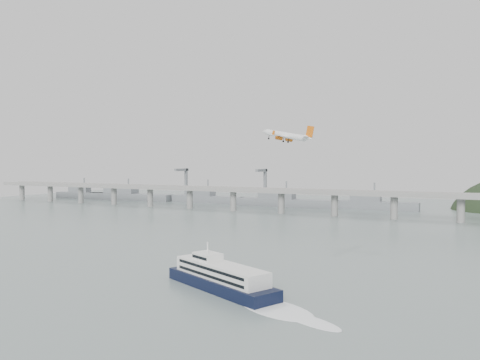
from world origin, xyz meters
The scene contains 5 objects.
ground centered at (0.00, 0.00, 0.00)m, with size 900.00×900.00×0.00m, color slate.
bridge centered at (-1.15, 200.00, 17.65)m, with size 800.00×22.00×23.90m.
distant_fleet centered at (-155.36, 265.08, 6.22)m, with size 453.00×60.90×40.00m.
ferry centered at (46.19, -52.85, 4.46)m, with size 81.51×43.60×16.44m.
airliner centered at (24.27, 71.39, 63.50)m, with size 38.25×35.11×10.05m.
Camera 1 is at (128.75, -201.69, 46.42)m, focal length 35.00 mm.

